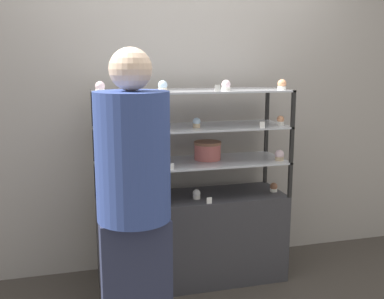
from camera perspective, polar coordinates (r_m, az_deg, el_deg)
ground_plane at (r=3.47m, az=0.00°, el=-16.09°), size 20.00×20.00×0.00m
back_wall at (r=3.46m, az=-1.60°, el=6.33°), size 8.00×0.05×2.60m
display_base at (r=3.34m, az=0.00°, el=-11.19°), size 1.34×0.45×0.64m
display_riser_lower at (r=3.17m, az=0.00°, el=-1.83°), size 1.34×0.45×0.25m
display_riser_middle at (r=3.12m, az=0.00°, el=2.68°), size 1.34×0.45×0.25m
display_riser_upper at (r=3.10m, az=0.00°, el=7.29°), size 1.34×0.45×0.25m
layer_cake_centerpiece at (r=3.23m, az=1.99°, el=-0.12°), size 0.20×0.20×0.13m
sheet_cake_frosted at (r=3.11m, az=-5.85°, el=-6.02°), size 0.24×0.16×0.06m
cupcake_0 at (r=3.09m, az=-10.80°, el=-6.34°), size 0.06×0.06×0.07m
cupcake_1 at (r=3.16m, az=0.57°, el=-5.71°), size 0.06×0.06×0.07m
cupcake_2 at (r=3.39m, az=10.33°, el=-4.76°), size 0.06×0.06×0.07m
price_tag_0 at (r=3.06m, az=2.21°, el=-6.50°), size 0.04×0.00×0.04m
cupcake_3 at (r=3.01m, az=-10.72°, el=-1.73°), size 0.07×0.07×0.08m
cupcake_4 at (r=3.26m, az=11.03°, el=-0.74°), size 0.07×0.07×0.08m
price_tag_1 at (r=2.93m, az=-2.65°, el=-2.20°), size 0.04×0.00×0.04m
cupcake_5 at (r=2.97m, az=-11.04°, el=2.97°), size 0.05×0.05×0.07m
cupcake_6 at (r=3.06m, az=0.59°, el=3.41°), size 0.05×0.05×0.07m
cupcake_7 at (r=3.23m, az=11.17°, el=3.61°), size 0.05×0.05×0.07m
price_tag_2 at (r=3.07m, az=8.92°, el=3.10°), size 0.04×0.00×0.04m
cupcake_8 at (r=2.90m, az=-11.59°, el=7.75°), size 0.06×0.06×0.07m
cupcake_9 at (r=2.98m, az=-3.75°, el=8.03°), size 0.06×0.06×0.07m
cupcake_10 at (r=3.06m, az=4.35°, el=8.10°), size 0.06×0.06×0.07m
cupcake_11 at (r=3.21m, az=11.35°, el=8.06°), size 0.06×0.06×0.07m
price_tag_3 at (r=2.93m, az=3.27°, el=7.78°), size 0.04×0.00×0.04m
customer_figure at (r=2.38m, az=-7.40°, el=-6.07°), size 0.39×0.39×1.66m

